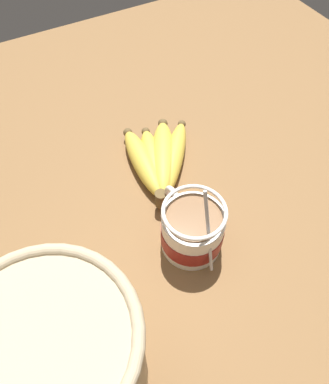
% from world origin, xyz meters
% --- Properties ---
extents(table, '(1.36, 1.36, 0.04)m').
position_xyz_m(table, '(0.00, 0.00, 0.02)').
color(table, brown).
rests_on(table, ground).
extents(coffee_mug, '(0.14, 0.10, 0.16)m').
position_xyz_m(coffee_mug, '(-0.03, -0.01, 0.08)').
color(coffee_mug, white).
rests_on(coffee_mug, table).
extents(banana_bunch, '(0.19, 0.15, 0.04)m').
position_xyz_m(banana_bunch, '(0.13, -0.04, 0.06)').
color(banana_bunch, brown).
rests_on(banana_bunch, table).
extents(woven_basket, '(0.19, 0.19, 0.19)m').
position_xyz_m(woven_basket, '(-0.13, 0.22, 0.13)').
color(woven_basket, tan).
rests_on(woven_basket, table).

